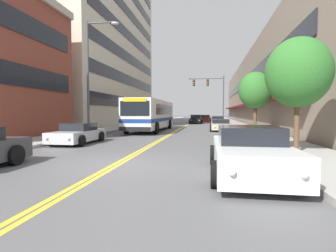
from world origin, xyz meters
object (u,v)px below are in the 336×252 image
object	(u,v)px
car_beige_parked_right_mid	(221,125)
fire_hydrant	(258,134)
car_silver_parked_left_near	(78,134)
car_white_parked_right_foreground	(249,152)
street_tree_right_mid	(255,90)
traffic_signal_mast	(212,91)
car_black_moving_second	(196,119)
car_slate_blue_parked_right_far	(218,121)
city_bus	(152,114)
car_red_moving_lead	(205,119)
car_champagne_parked_left_far	(156,121)
street_lamp_left_near	(92,69)
street_tree_right_near	(298,73)

from	to	relation	value
car_beige_parked_right_mid	fire_hydrant	world-z (taller)	car_beige_parked_right_mid
car_silver_parked_left_near	car_white_parked_right_foreground	bearing A→B (deg)	-36.45
street_tree_right_mid	traffic_signal_mast	bearing A→B (deg)	99.28
car_black_moving_second	street_tree_right_mid	xyz separation A→B (m)	(5.64, -22.44, 2.81)
car_slate_blue_parked_right_far	traffic_signal_mast	size ratio (longest dim) A/B	0.58
car_silver_parked_left_near	car_beige_parked_right_mid	world-z (taller)	car_silver_parked_left_near
city_bus	car_beige_parked_right_mid	distance (m)	6.92
car_white_parked_right_foreground	car_black_moving_second	size ratio (longest dim) A/B	1.03
car_black_moving_second	street_tree_right_mid	size ratio (longest dim) A/B	1.00
car_silver_parked_left_near	car_black_moving_second	world-z (taller)	car_black_moving_second
car_white_parked_right_foreground	car_red_moving_lead	size ratio (longest dim) A/B	1.07
car_black_moving_second	street_tree_right_mid	bearing A→B (deg)	-75.89
car_champagne_parked_left_far	traffic_signal_mast	size ratio (longest dim) A/B	0.64
car_champagne_parked_left_far	car_red_moving_lead	xyz separation A→B (m)	(6.79, 15.26, -0.00)
car_champagne_parked_left_far	car_black_moving_second	distance (m)	8.51
car_beige_parked_right_mid	car_silver_parked_left_near	bearing A→B (deg)	-125.31
car_white_parked_right_foreground	fire_hydrant	size ratio (longest dim) A/B	6.59
street_tree_right_mid	car_red_moving_lead	bearing A→B (deg)	97.68
car_silver_parked_left_near	street_lamp_left_near	distance (m)	5.41
car_champagne_parked_left_far	car_red_moving_lead	size ratio (longest dim) A/B	1.01
car_black_moving_second	street_tree_right_near	size ratio (longest dim) A/B	1.01
car_beige_parked_right_mid	car_slate_blue_parked_right_far	distance (m)	8.62
car_white_parked_right_foreground	street_tree_right_near	distance (m)	5.22
city_bus	street_tree_right_mid	bearing A→B (deg)	-27.00
car_silver_parked_left_near	car_black_moving_second	size ratio (longest dim) A/B	0.89
fire_hydrant	traffic_signal_mast	bearing A→B (deg)	95.78
street_tree_right_mid	car_silver_parked_left_near	bearing A→B (deg)	-148.69
city_bus	street_tree_right_mid	distance (m)	10.38
fire_hydrant	car_black_moving_second	bearing A→B (deg)	100.28
car_red_moving_lead	street_tree_right_mid	distance (m)	31.50
traffic_signal_mast	car_slate_blue_parked_right_far	bearing A→B (deg)	-81.21
car_silver_parked_left_near	street_tree_right_near	distance (m)	11.78
car_champagne_parked_left_far	street_tree_right_mid	world-z (taller)	street_tree_right_mid
city_bus	street_tree_right_near	world-z (taller)	street_tree_right_near
car_white_parked_right_foreground	car_slate_blue_parked_right_far	bearing A→B (deg)	90.07
street_tree_right_mid	fire_hydrant	xyz separation A→B (m)	(-0.66, -5.01, -2.95)
city_bus	car_white_parked_right_foreground	bearing A→B (deg)	-69.06
car_slate_blue_parked_right_far	street_tree_right_mid	distance (m)	14.63
car_red_moving_lead	street_tree_right_near	xyz separation A→B (m)	(4.29, -40.47, 2.78)
street_lamp_left_near	car_black_moving_second	bearing A→B (deg)	77.06
car_black_moving_second	traffic_signal_mast	xyz separation A→B (m)	(2.57, -3.63, 4.41)
car_red_moving_lead	street_lamp_left_near	bearing A→B (deg)	-102.09
fire_hydrant	street_tree_right_mid	bearing A→B (deg)	82.45
car_beige_parked_right_mid	fire_hydrant	distance (m)	10.67
car_silver_parked_left_near	street_tree_right_mid	size ratio (longest dim) A/B	0.89
car_black_moving_second	car_silver_parked_left_near	bearing A→B (deg)	-100.42
city_bus	car_champagne_parked_left_far	world-z (taller)	city_bus
car_silver_parked_left_near	street_tree_right_near	size ratio (longest dim) A/B	0.90
car_red_moving_lead	street_tree_right_mid	size ratio (longest dim) A/B	0.96
car_beige_parked_right_mid	street_tree_right_mid	bearing A→B (deg)	-67.05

